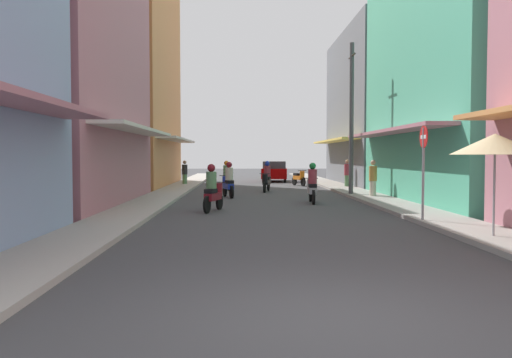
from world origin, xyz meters
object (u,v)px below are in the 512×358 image
(motorbike_maroon, at_px, (213,190))
(pedestrian_crossing, at_px, (185,173))
(motorbike_white, at_px, (227,177))
(utility_pole, at_px, (351,118))
(parked_car, at_px, (274,171))
(pedestrian_midway, at_px, (347,174))
(motorbike_blue, at_px, (228,182))
(motorbike_black, at_px, (267,178))
(motorbike_silver, at_px, (312,185))
(motorbike_orange, at_px, (299,178))
(pedestrian_foreground, at_px, (373,179))
(vendor_umbrella, at_px, (495,144))
(street_sign_no_entry, at_px, (423,161))

(motorbike_maroon, relative_size, pedestrian_crossing, 1.13)
(motorbike_white, relative_size, utility_pole, 0.26)
(parked_car, relative_size, pedestrian_midway, 2.60)
(motorbike_blue, bearing_deg, parked_car, 78.35)
(motorbike_black, xyz_separation_m, motorbike_blue, (-1.88, -3.55, 0.00))
(motorbike_silver, xyz_separation_m, motorbike_blue, (-3.33, 2.92, 0.00))
(motorbike_orange, xyz_separation_m, motorbike_silver, (-0.79, -11.76, 0.20))
(motorbike_white, bearing_deg, pedestrian_midway, 8.99)
(pedestrian_foreground, bearing_deg, motorbike_black, 135.13)
(motorbike_silver, distance_m, pedestrian_crossing, 13.50)
(motorbike_maroon, height_order, utility_pole, utility_pole)
(pedestrian_midway, bearing_deg, motorbike_silver, -109.42)
(motorbike_orange, xyz_separation_m, motorbike_maroon, (-4.47, -14.72, 0.20))
(motorbike_blue, bearing_deg, pedestrian_foreground, -7.33)
(parked_car, bearing_deg, motorbike_white, -109.03)
(parked_car, bearing_deg, motorbike_maroon, -99.29)
(motorbike_black, distance_m, motorbike_blue, 4.01)
(pedestrian_midway, relative_size, vendor_umbrella, 0.70)
(motorbike_white, relative_size, pedestrian_crossing, 1.15)
(motorbike_blue, bearing_deg, motorbike_silver, -41.26)
(motorbike_silver, relative_size, pedestrian_midway, 1.11)
(parked_car, bearing_deg, pedestrian_crossing, -137.80)
(motorbike_maroon, distance_m, motorbike_black, 9.69)
(pedestrian_foreground, relative_size, pedestrian_crossing, 1.07)
(motorbike_maroon, bearing_deg, utility_pole, 47.18)
(motorbike_orange, xyz_separation_m, utility_pole, (1.45, -8.32, 3.04))
(motorbike_white, xyz_separation_m, pedestrian_foreground, (6.45, -5.99, 0.13))
(utility_pole, bearing_deg, parked_car, 100.67)
(motorbike_black, bearing_deg, motorbike_blue, -117.85)
(motorbike_blue, xyz_separation_m, pedestrian_foreground, (6.25, -0.80, 0.13))
(motorbike_orange, bearing_deg, motorbike_black, -113.03)
(parked_car, distance_m, street_sign_no_entry, 23.74)
(parked_car, distance_m, vendor_umbrella, 26.64)
(motorbike_blue, height_order, utility_pole, utility_pole)
(vendor_umbrella, xyz_separation_m, street_sign_no_entry, (-0.55, 2.85, -0.37))
(motorbike_orange, relative_size, street_sign_no_entry, 0.66)
(pedestrian_midway, bearing_deg, utility_pole, -99.81)
(pedestrian_foreground, distance_m, street_sign_no_entry, 8.49)
(vendor_umbrella, distance_m, utility_pole, 12.67)
(motorbike_white, distance_m, parked_car, 9.71)
(motorbike_orange, bearing_deg, motorbike_blue, -115.01)
(motorbike_silver, distance_m, utility_pole, 4.99)
(motorbike_white, distance_m, utility_pole, 7.96)
(motorbike_maroon, height_order, motorbike_silver, same)
(pedestrian_foreground, height_order, vendor_umbrella, vendor_umbrella)
(parked_car, bearing_deg, motorbike_orange, -78.16)
(motorbike_black, height_order, street_sign_no_entry, street_sign_no_entry)
(motorbike_maroon, bearing_deg, parked_car, 80.71)
(motorbike_blue, height_order, vendor_umbrella, vendor_umbrella)
(motorbike_orange, relative_size, motorbike_maroon, 0.99)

